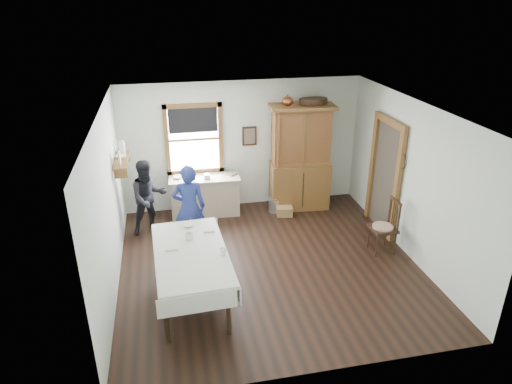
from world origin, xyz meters
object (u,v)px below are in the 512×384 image
china_hutch (300,158)px  wicker_basket (284,211)px  dining_table (192,275)px  pail (275,205)px  spindle_chair (383,226)px  work_counter (205,196)px  woman_blue (189,211)px  figure_dark (149,200)px

china_hutch → wicker_basket: bearing=-134.0°
china_hutch → dining_table: (-2.50, -2.79, -0.71)m
dining_table → wicker_basket: bearing=49.3°
china_hutch → wicker_basket: china_hutch is taller
pail → spindle_chair: bearing=-52.7°
work_counter → pail: 1.48m
dining_table → woman_blue: bearing=86.9°
work_counter → dining_table: size_ratio=0.70×
china_hutch → dining_table: china_hutch is taller
dining_table → china_hutch: bearing=48.1°
work_counter → dining_table: same height
work_counter → spindle_chair: bearing=-33.1°
spindle_chair → pail: size_ratio=3.65×
work_counter → wicker_basket: 1.68m
dining_table → figure_dark: bearing=105.5°
work_counter → china_hutch: size_ratio=0.64×
spindle_chair → wicker_basket: 2.22m
work_counter → spindle_chair: (2.94, -2.14, 0.09)m
work_counter → wicker_basket: work_counter is taller
work_counter → wicker_basket: (1.60, -0.42, -0.32)m
wicker_basket → figure_dark: 2.79m
woman_blue → figure_dark: 1.05m
dining_table → wicker_basket: size_ratio=6.27×
pail → woman_blue: 2.25m
pail → china_hutch: bearing=12.7°
spindle_chair → figure_dark: figure_dark is taller
wicker_basket → woman_blue: woman_blue is taller
pail → wicker_basket: size_ratio=0.84×
china_hutch → pail: (-0.57, -0.13, -0.98)m
work_counter → dining_table: bearing=-96.7°
dining_table → figure_dark: (-0.64, 2.29, 0.27)m
dining_table → spindle_chair: 3.50m
work_counter → figure_dark: bearing=-150.5°
dining_table → woman_blue: (0.08, 1.53, 0.33)m
work_counter → pail: (1.45, -0.18, -0.27)m
dining_table → spindle_chair: bearing=11.6°
spindle_chair → china_hutch: bearing=112.6°
dining_table → pail: size_ratio=7.44×
china_hutch → woman_blue: 2.75m
woman_blue → pail: bearing=-146.6°
woman_blue → wicker_basket: bearing=-154.0°
woman_blue → dining_table: bearing=88.8°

